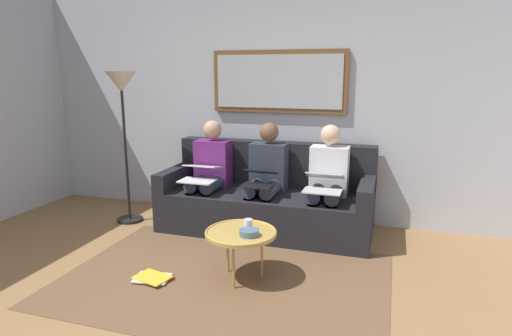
{
  "coord_description": "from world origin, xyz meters",
  "views": [
    {
      "loc": [
        -1.23,
        2.16,
        1.65
      ],
      "look_at": [
        0.0,
        -1.7,
        0.75
      ],
      "focal_mm": 30.34,
      "sensor_mm": 36.0,
      "label": 1
    }
  ],
  "objects_px": {
    "framed_mirror": "(278,82)",
    "cup": "(248,225)",
    "laptop_silver": "(324,182)",
    "person_middle": "(266,174)",
    "couch": "(268,200)",
    "person_left": "(328,179)",
    "bowl": "(249,233)",
    "coffee_table": "(241,233)",
    "laptop_black": "(259,178)",
    "person_right": "(210,170)",
    "laptop_white": "(200,173)",
    "magazine_stack": "(153,278)",
    "standing_lamp": "(122,99)"
  },
  "relations": [
    {
      "from": "couch",
      "to": "standing_lamp",
      "type": "bearing_deg",
      "value": 9.8
    },
    {
      "from": "coffee_table",
      "to": "person_middle",
      "type": "distance_m",
      "value": 1.18
    },
    {
      "from": "person_left",
      "to": "magazine_stack",
      "type": "height_order",
      "value": "person_left"
    },
    {
      "from": "person_right",
      "to": "magazine_stack",
      "type": "xyz_separation_m",
      "value": [
        -0.09,
        1.39,
        -0.59
      ]
    },
    {
      "from": "cup",
      "to": "laptop_white",
      "type": "bearing_deg",
      "value": -46.39
    },
    {
      "from": "coffee_table",
      "to": "person_right",
      "type": "distance_m",
      "value": 1.4
    },
    {
      "from": "cup",
      "to": "bowl",
      "type": "height_order",
      "value": "cup"
    },
    {
      "from": "bowl",
      "to": "framed_mirror",
      "type": "bearing_deg",
      "value": -82.58
    },
    {
      "from": "magazine_stack",
      "to": "standing_lamp",
      "type": "bearing_deg",
      "value": -49.95
    },
    {
      "from": "person_middle",
      "to": "cup",
      "type": "bearing_deg",
      "value": 98.91
    },
    {
      "from": "person_left",
      "to": "magazine_stack",
      "type": "bearing_deg",
      "value": 49.46
    },
    {
      "from": "coffee_table",
      "to": "person_right",
      "type": "height_order",
      "value": "person_right"
    },
    {
      "from": "couch",
      "to": "laptop_white",
      "type": "height_order",
      "value": "couch"
    },
    {
      "from": "cup",
      "to": "person_middle",
      "type": "bearing_deg",
      "value": -81.09
    },
    {
      "from": "coffee_table",
      "to": "laptop_silver",
      "type": "xyz_separation_m",
      "value": [
        -0.51,
        -0.92,
        0.24
      ]
    },
    {
      "from": "laptop_white",
      "to": "framed_mirror",
      "type": "bearing_deg",
      "value": -132.54
    },
    {
      "from": "couch",
      "to": "person_left",
      "type": "distance_m",
      "value": 0.71
    },
    {
      "from": "coffee_table",
      "to": "laptop_white",
      "type": "height_order",
      "value": "laptop_white"
    },
    {
      "from": "cup",
      "to": "laptop_black",
      "type": "height_order",
      "value": "laptop_black"
    },
    {
      "from": "framed_mirror",
      "to": "laptop_silver",
      "type": "height_order",
      "value": "framed_mirror"
    },
    {
      "from": "coffee_table",
      "to": "laptop_silver",
      "type": "distance_m",
      "value": 1.08
    },
    {
      "from": "person_right",
      "to": "laptop_white",
      "type": "distance_m",
      "value": 0.24
    },
    {
      "from": "laptop_white",
      "to": "laptop_black",
      "type": "bearing_deg",
      "value": -179.84
    },
    {
      "from": "laptop_silver",
      "to": "laptop_black",
      "type": "height_order",
      "value": "laptop_silver"
    },
    {
      "from": "person_right",
      "to": "standing_lamp",
      "type": "height_order",
      "value": "standing_lamp"
    },
    {
      "from": "laptop_black",
      "to": "standing_lamp",
      "type": "distance_m",
      "value": 1.72
    },
    {
      "from": "cup",
      "to": "laptop_white",
      "type": "distance_m",
      "value": 1.19
    },
    {
      "from": "person_left",
      "to": "person_right",
      "type": "bearing_deg",
      "value": 0.0
    },
    {
      "from": "magazine_stack",
      "to": "laptop_white",
      "type": "bearing_deg",
      "value": -85.46
    },
    {
      "from": "framed_mirror",
      "to": "person_middle",
      "type": "distance_m",
      "value": 1.05
    },
    {
      "from": "bowl",
      "to": "person_middle",
      "type": "bearing_deg",
      "value": -79.84
    },
    {
      "from": "framed_mirror",
      "to": "couch",
      "type": "bearing_deg",
      "value": 90.0
    },
    {
      "from": "framed_mirror",
      "to": "person_right",
      "type": "height_order",
      "value": "framed_mirror"
    },
    {
      "from": "coffee_table",
      "to": "laptop_silver",
      "type": "bearing_deg",
      "value": -119.15
    },
    {
      "from": "couch",
      "to": "person_right",
      "type": "height_order",
      "value": "person_right"
    },
    {
      "from": "bowl",
      "to": "coffee_table",
      "type": "bearing_deg",
      "value": -35.73
    },
    {
      "from": "cup",
      "to": "laptop_black",
      "type": "distance_m",
      "value": 0.89
    },
    {
      "from": "couch",
      "to": "bowl",
      "type": "bearing_deg",
      "value": 99.62
    },
    {
      "from": "couch",
      "to": "magazine_stack",
      "type": "height_order",
      "value": "couch"
    },
    {
      "from": "bowl",
      "to": "person_right",
      "type": "height_order",
      "value": "person_right"
    },
    {
      "from": "magazine_stack",
      "to": "laptop_black",
      "type": "bearing_deg",
      "value": -115.48
    },
    {
      "from": "person_left",
      "to": "laptop_white",
      "type": "xyz_separation_m",
      "value": [
        1.28,
        0.24,
        0.03
      ]
    },
    {
      "from": "laptop_silver",
      "to": "standing_lamp",
      "type": "xyz_separation_m",
      "value": [
        2.19,
        -0.03,
        0.74
      ]
    },
    {
      "from": "couch",
      "to": "laptop_silver",
      "type": "distance_m",
      "value": 0.78
    },
    {
      "from": "magazine_stack",
      "to": "bowl",
      "type": "bearing_deg",
      "value": -166.98
    },
    {
      "from": "laptop_silver",
      "to": "person_middle",
      "type": "xyz_separation_m",
      "value": [
        0.64,
        -0.23,
        -0.02
      ]
    },
    {
      "from": "bowl",
      "to": "person_middle",
      "type": "relative_size",
      "value": 0.13
    },
    {
      "from": "laptop_silver",
      "to": "person_middle",
      "type": "distance_m",
      "value": 0.68
    },
    {
      "from": "laptop_black",
      "to": "person_right",
      "type": "relative_size",
      "value": 0.31
    },
    {
      "from": "framed_mirror",
      "to": "cup",
      "type": "xyz_separation_m",
      "value": [
        -0.17,
        1.55,
        -1.1
      ]
    }
  ]
}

